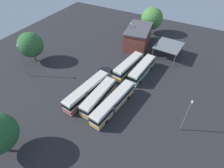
% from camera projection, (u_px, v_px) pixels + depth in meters
% --- Properties ---
extents(ground_plane, '(91.41, 91.41, 0.00)m').
position_uv_depth(ground_plane, '(116.00, 85.00, 45.58)').
color(ground_plane, '#28282B').
extents(bus_row0_slot0, '(13.42, 4.08, 3.36)m').
position_uv_depth(bus_row0_slot0, '(113.00, 103.00, 38.80)').
color(bus_row0_slot0, silver).
rests_on(bus_row0_slot0, ground_plane).
extents(bus_row0_slot1, '(11.09, 2.85, 3.36)m').
position_uv_depth(bus_row0_slot1, '(99.00, 97.00, 40.17)').
color(bus_row0_slot1, silver).
rests_on(bus_row0_slot1, ground_plane).
extents(bus_row0_slot2, '(13.42, 4.08, 3.36)m').
position_uv_depth(bus_row0_slot2, '(87.00, 91.00, 41.48)').
color(bus_row0_slot2, silver).
rests_on(bus_row0_slot2, ground_plane).
extents(bus_row1_slot0, '(11.26, 3.38, 3.36)m').
position_uv_depth(bus_row1_slot0, '(142.00, 69.00, 47.46)').
color(bus_row1_slot0, silver).
rests_on(bus_row1_slot0, ground_plane).
extents(bus_row1_slot1, '(11.32, 3.92, 3.36)m').
position_uv_depth(bus_row1_slot1, '(128.00, 66.00, 48.60)').
color(bus_row1_slot1, silver).
rests_on(bus_row1_slot1, ground_plane).
extents(depot_building, '(12.41, 8.59, 6.27)m').
position_uv_depth(depot_building, '(138.00, 37.00, 57.61)').
color(depot_building, brown).
rests_on(depot_building, ground_plane).
extents(maintenance_shelter, '(8.31, 7.65, 3.76)m').
position_uv_depth(maintenance_shelter, '(169.00, 46.00, 52.87)').
color(maintenance_shelter, slate).
rests_on(maintenance_shelter, ground_plane).
extents(lamp_post_near_entrance, '(0.56, 0.28, 8.26)m').
position_uv_depth(lamp_post_near_entrance, '(186.00, 115.00, 32.90)').
color(lamp_post_near_entrance, slate).
rests_on(lamp_post_near_entrance, ground_plane).
extents(lamp_post_mid_lot, '(0.56, 0.28, 7.47)m').
position_uv_depth(lamp_post_mid_lot, '(130.00, 34.00, 57.27)').
color(lamp_post_mid_lot, slate).
rests_on(lamp_post_mid_lot, ground_plane).
extents(lamp_post_by_building, '(0.56, 0.28, 9.28)m').
position_uv_depth(lamp_post_by_building, '(23.00, 60.00, 44.87)').
color(lamp_post_by_building, slate).
rests_on(lamp_post_by_building, ground_plane).
extents(tree_west_edge, '(6.85, 6.85, 8.71)m').
position_uv_depth(tree_west_edge, '(31.00, 45.00, 49.89)').
color(tree_west_edge, brown).
rests_on(tree_west_edge, ground_plane).
extents(tree_northeast, '(7.38, 7.38, 9.31)m').
position_uv_depth(tree_northeast, '(152.00, 18.00, 62.40)').
color(tree_northeast, brown).
rests_on(tree_northeast, ground_plane).
extents(puddle_near_shelter, '(3.29, 3.29, 0.01)m').
position_uv_depth(puddle_near_shelter, '(102.00, 77.00, 47.82)').
color(puddle_near_shelter, black).
rests_on(puddle_near_shelter, ground_plane).
extents(puddle_back_corner, '(4.33, 4.33, 0.01)m').
position_uv_depth(puddle_back_corner, '(119.00, 72.00, 49.55)').
color(puddle_back_corner, black).
rests_on(puddle_back_corner, ground_plane).
extents(puddle_between_rows, '(4.31, 4.31, 0.01)m').
position_uv_depth(puddle_between_rows, '(105.00, 71.00, 49.67)').
color(puddle_between_rows, black).
rests_on(puddle_between_rows, ground_plane).
extents(puddle_front_lane, '(3.31, 3.31, 0.01)m').
position_uv_depth(puddle_front_lane, '(118.00, 87.00, 45.04)').
color(puddle_front_lane, black).
rests_on(puddle_front_lane, ground_plane).
extents(puddle_centre_drain, '(1.83, 1.83, 0.01)m').
position_uv_depth(puddle_centre_drain, '(151.00, 83.00, 46.09)').
color(puddle_centre_drain, black).
rests_on(puddle_centre_drain, ground_plane).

